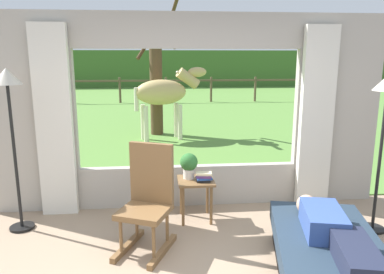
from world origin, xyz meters
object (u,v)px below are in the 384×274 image
Objects in this scene: reclining_person at (333,231)px; side_table at (196,187)px; floor_lamp_left at (9,101)px; rocking_chair at (148,199)px; potted_plant at (189,164)px; pasture_tree at (157,75)px; book_stack at (204,177)px; horse at (164,93)px; recliner_sofa at (327,260)px.

reclining_person is 1.82m from side_table.
rocking_chair is at bearing -20.76° from floor_lamp_left.
reclining_person reaches higher than side_table.
rocking_chair is 0.60× the size of floor_lamp_left.
potted_plant is 0.10× the size of pasture_tree.
book_stack is 0.11× the size of floor_lamp_left.
side_table is (-1.04, 1.49, -0.10)m from reclining_person.
rocking_chair is 5.50× the size of book_stack.
book_stack is 0.11× the size of horse.
side_table is 4.66m from horse.
pasture_tree is at bearing 115.52° from recliner_sofa.
pasture_tree is at bearing 112.05° from rocking_chair.
potted_plant is 0.18× the size of horse.
reclining_person is (0.00, -0.05, 0.30)m from recliner_sofa.
side_table is at bearing 71.31° from rocking_chair.
floor_lamp_left reaches higher than side_table.
book_stack reaches higher than recliner_sofa.
recliner_sofa is at bearing -2.14° from horse.
potted_plant is 0.25m from book_stack.
recliner_sofa is at bearing -54.22° from side_table.
pasture_tree is (-0.45, 5.24, 1.12)m from side_table.
book_stack is 0.06× the size of pasture_tree.
pasture_tree reaches higher than floor_lamp_left.
horse reaches higher than potted_plant.
potted_plant is 2.17m from floor_lamp_left.
pasture_tree is at bearing 115.43° from reclining_person.
side_table is 0.28× the size of floor_lamp_left.
reclining_person is 0.78× the size of horse.
pasture_tree is (-0.54, 5.30, 0.97)m from book_stack.
horse is at bearing 94.45° from book_stack.
recliner_sofa is at bearing 102.95° from reclining_person.
book_stack reaches higher than side_table.
reclining_person is 6.25m from horse.
reclining_person is at bearing -2.24° from horse.
floor_lamp_left is at bearing -178.30° from side_table.
rocking_chair reaches higher than reclining_person.
reclining_person is 7.00× the size of book_stack.
horse is at bearing 93.39° from side_table.
book_stack is 2.37m from floor_lamp_left.
potted_plant is (0.49, 0.70, 0.16)m from rocking_chair.
horse is at bearing 115.10° from reclining_person.
horse reaches higher than book_stack.
floor_lamp_left is at bearing -107.15° from pasture_tree.
potted_plant is (-1.12, 1.50, 0.48)m from recliner_sofa.
potted_plant is 0.17× the size of floor_lamp_left.
recliner_sofa is 1.93m from potted_plant.
rocking_chair is 3.50× the size of potted_plant.
floor_lamp_left is (-2.01, -0.12, 0.82)m from potted_plant.
reclining_person is 2.75× the size of side_table.
rocking_chair is (-1.61, 0.80, 0.33)m from recliner_sofa.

